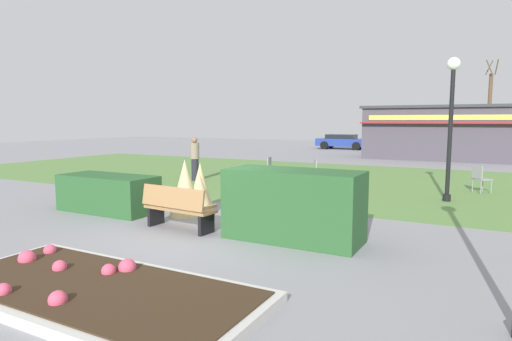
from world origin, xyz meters
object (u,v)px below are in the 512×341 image
lamppost_mid (451,112)px  cafe_chair_center (480,177)px  park_bench (178,208)px  parked_car_east_slot (475,144)px  food_kiosk (438,132)px  cafe_chair_east (267,166)px  parked_car_west_slot (343,141)px  cafe_chair_west (312,169)px  tree_right_bg (489,110)px  person_strolling (195,159)px  trash_bin (128,198)px  parked_car_center_slot (406,143)px

lamppost_mid → cafe_chair_center: size_ratio=4.59×
park_bench → parked_car_east_slot: 27.74m
food_kiosk → cafe_chair_east: bearing=-111.7°
park_bench → parked_car_west_slot: bearing=99.5°
park_bench → cafe_chair_west: 7.72m
parked_car_west_slot → tree_right_bg: (10.47, 3.97, 2.48)m
lamppost_mid → food_kiosk: bearing=96.2°
park_bench → lamppost_mid: 8.19m
park_bench → person_strolling: person_strolling is taller
tree_right_bg → parked_car_west_slot: bearing=-159.2°
trash_bin → parked_car_west_slot: (-2.44, 26.55, 0.24)m
parked_car_center_slot → parked_car_east_slot: (4.73, 0.00, 0.00)m
cafe_chair_center → parked_car_west_slot: (-10.20, 18.93, 0.12)m
parked_car_west_slot → park_bench: bearing=-80.5°
trash_bin → person_strolling: (-2.05, 5.65, 0.46)m
parked_car_east_slot → cafe_chair_west: bearing=-104.3°
park_bench → tree_right_bg: 31.88m
park_bench → trash_bin: size_ratio=2.18×
cafe_chair_east → parked_car_east_slot: bearing=70.0°
lamppost_mid → cafe_chair_west: (-4.68, 1.44, -2.05)m
park_bench → parked_car_west_slot: (-4.57, 27.26, 0.16)m
lamppost_mid → parked_car_west_slot: (-9.39, 20.97, -1.93)m
trash_bin → cafe_chair_west: bearing=72.1°
food_kiosk → parked_car_east_slot: food_kiosk is taller
trash_bin → food_kiosk: 20.88m
cafe_chair_center → parked_car_west_slot: parked_car_west_slot is taller
park_bench → cafe_chair_east: park_bench is taller
cafe_chair_center → person_strolling: (-9.81, -1.97, 0.33)m
cafe_chair_center → tree_right_bg: 23.04m
cafe_chair_east → tree_right_bg: bearing=71.4°
food_kiosk → parked_car_east_slot: (1.90, 6.41, -0.97)m
cafe_chair_center → parked_car_center_slot: bearing=105.5°
park_bench → parked_car_east_slot: bearing=79.4°
cafe_chair_west → parked_car_center_slot: parked_car_center_slot is taller
park_bench → lamppost_mid: bearing=52.5°
cafe_chair_east → person_strolling: person_strolling is taller
tree_right_bg → parked_car_center_slot: bearing=-144.2°
cafe_chair_west → parked_car_center_slot: size_ratio=0.21×
food_kiosk → parked_car_center_slot: size_ratio=2.00×
trash_bin → cafe_chair_east: bearing=88.1°
food_kiosk → tree_right_bg: size_ratio=1.24×
food_kiosk → cafe_chair_center: food_kiosk is taller
park_bench → trash_bin: bearing=161.8°
cafe_chair_west → parked_car_east_slot: bearing=75.7°
parked_car_east_slot → parked_car_west_slot: bearing=-180.0°
lamppost_mid → person_strolling: size_ratio=2.42×
trash_bin → park_bench: bearing=-18.2°
lamppost_mid → parked_car_center_slot: (-4.42, 20.97, -1.93)m
cafe_chair_center → parked_car_west_slot: bearing=118.3°
lamppost_mid → trash_bin: lamppost_mid is taller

